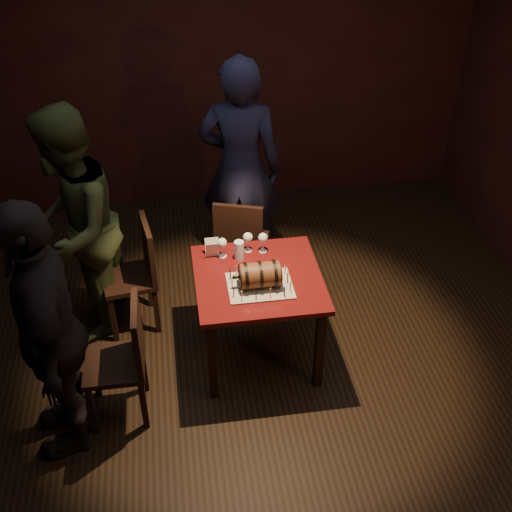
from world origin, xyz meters
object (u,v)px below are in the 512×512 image
at_px(person_back, 240,169).
at_px(person_left_rear, 73,228).
at_px(wine_glass_right, 263,238).
at_px(chair_left_front, 125,355).
at_px(chair_back, 241,242).
at_px(barrel_cake, 260,275).
at_px(wine_glass_mid, 248,238).
at_px(wine_glass_left, 222,244).
at_px(person_left_front, 49,331).
at_px(pub_table, 258,289).
at_px(pint_of_ale, 239,251).
at_px(chair_left_rear, 138,270).

distance_m(person_back, person_left_rear, 1.49).
bearing_deg(person_back, person_left_rear, 41.02).
bearing_deg(wine_glass_right, chair_left_front, -145.25).
bearing_deg(chair_back, person_left_rear, -169.38).
height_order(barrel_cake, wine_glass_mid, barrel_cake).
bearing_deg(person_left_rear, barrel_cake, 73.30).
distance_m(wine_glass_left, person_back, 0.96).
bearing_deg(wine_glass_right, person_left_front, -149.35).
relative_size(wine_glass_left, person_left_rear, 0.09).
xyz_separation_m(barrel_cake, chair_left_front, (-0.95, -0.31, -0.33)).
distance_m(pub_table, wine_glass_mid, 0.40).
height_order(wine_glass_right, chair_back, chair_back).
xyz_separation_m(pub_table, wine_glass_mid, (-0.03, 0.32, 0.23)).
bearing_deg(pint_of_ale, chair_left_front, -142.38).
relative_size(chair_left_front, person_left_rear, 0.50).
bearing_deg(chair_left_front, pub_table, 23.65).
xyz_separation_m(barrel_cake, chair_left_rear, (-0.87, 0.63, -0.33)).
xyz_separation_m(barrel_cake, wine_glass_right, (0.09, 0.41, 0.02)).
relative_size(barrel_cake, chair_left_rear, 0.36).
bearing_deg(person_back, wine_glass_right, 107.62).
bearing_deg(wine_glass_mid, pint_of_ale, -131.49).
xyz_separation_m(wine_glass_mid, person_back, (0.06, 0.88, 0.10)).
xyz_separation_m(person_left_rear, person_left_front, (-0.06, -1.09, -0.02)).
relative_size(pub_table, pint_of_ale, 6.00).
height_order(chair_back, chair_left_front, same).
xyz_separation_m(wine_glass_left, chair_left_front, (-0.73, -0.70, -0.35)).
height_order(chair_left_front, person_left_rear, person_left_rear).
bearing_deg(chair_left_front, person_left_rear, 109.76).
height_order(chair_left_front, person_back, person_back).
distance_m(barrel_cake, chair_back, 0.95).
distance_m(barrel_cake, wine_glass_left, 0.45).
xyz_separation_m(pub_table, chair_left_front, (-0.95, -0.42, -0.12)).
distance_m(wine_glass_mid, chair_back, 0.57).
height_order(barrel_cake, pint_of_ale, barrel_cake).
distance_m(person_left_rear, person_left_front, 1.09).
relative_size(chair_left_front, person_back, 0.48).
height_order(wine_glass_left, person_left_rear, person_left_rear).
relative_size(chair_back, person_left_front, 0.51).
height_order(barrel_cake, person_left_front, person_left_front).
xyz_separation_m(chair_left_front, person_left_rear, (-0.34, 0.96, 0.41)).
relative_size(wine_glass_mid, wine_glass_right, 1.00).
height_order(wine_glass_left, wine_glass_mid, same).
relative_size(wine_glass_left, person_back, 0.08).
height_order(pint_of_ale, chair_left_rear, chair_left_rear).
distance_m(wine_glass_right, person_left_rear, 1.40).
xyz_separation_m(chair_left_rear, person_back, (0.90, 0.68, 0.45)).
bearing_deg(pub_table, barrel_cake, -92.94).
distance_m(chair_left_rear, person_back, 1.22).
relative_size(wine_glass_right, person_left_rear, 0.09).
bearing_deg(wine_glass_left, wine_glass_mid, 12.45).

